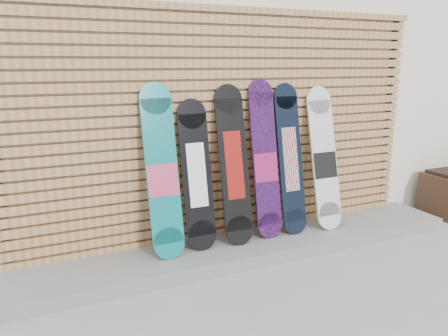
{
  "coord_description": "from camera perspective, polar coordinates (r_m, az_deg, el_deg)",
  "views": [
    {
      "loc": [
        -1.92,
        -2.8,
        1.8
      ],
      "look_at": [
        -0.31,
        0.75,
        0.85
      ],
      "focal_mm": 35.0,
      "sensor_mm": 36.0,
      "label": 1
    }
  ],
  "objects": [
    {
      "name": "snowboard_1",
      "position": [
        3.97,
        -3.58,
        -0.93
      ],
      "size": [
        0.28,
        0.3,
        1.36
      ],
      "color": "black",
      "rests_on": "concrete_step"
    },
    {
      "name": "snowboard_5",
      "position": [
        4.6,
        12.95,
        1.14
      ],
      "size": [
        0.29,
        0.37,
        1.44
      ],
      "color": "silver",
      "rests_on": "concrete_step"
    },
    {
      "name": "snowboard_0",
      "position": [
        3.83,
        -8.08,
        -0.59
      ],
      "size": [
        0.29,
        0.36,
        1.52
      ],
      "color": "#0C7579",
      "rests_on": "concrete_step"
    },
    {
      "name": "slat_wall",
      "position": [
        4.21,
        0.73,
        5.6
      ],
      "size": [
        4.26,
        0.08,
        2.29
      ],
      "color": "#A87646",
      "rests_on": "ground"
    },
    {
      "name": "snowboard_2",
      "position": [
        4.08,
        1.29,
        0.37
      ],
      "size": [
        0.28,
        0.34,
        1.49
      ],
      "color": "black",
      "rests_on": "concrete_step"
    },
    {
      "name": "snowboard_3",
      "position": [
        4.24,
        5.39,
        0.96
      ],
      "size": [
        0.26,
        0.31,
        1.53
      ],
      "color": "black",
      "rests_on": "concrete_step"
    },
    {
      "name": "snowboard_4",
      "position": [
        4.38,
        8.63,
        1.14
      ],
      "size": [
        0.26,
        0.33,
        1.48
      ],
      "color": "black",
      "rests_on": "concrete_step"
    },
    {
      "name": "building",
      "position": [
        6.75,
        -3.5,
        13.64
      ],
      "size": [
        12.0,
        5.0,
        3.6
      ],
      "primitive_type": "cube",
      "color": "white",
      "rests_on": "ground"
    },
    {
      "name": "ground",
      "position": [
        3.84,
        9.13,
        -14.42
      ],
      "size": [
        80.0,
        80.0,
        0.0
      ],
      "primitive_type": "plane",
      "color": "gray",
      "rests_on": "ground"
    },
    {
      "name": "concrete_step",
      "position": [
        4.28,
        2.36,
        -10.34
      ],
      "size": [
        4.6,
        0.7,
        0.12
      ],
      "primitive_type": "cube",
      "color": "slate",
      "rests_on": "ground"
    }
  ]
}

